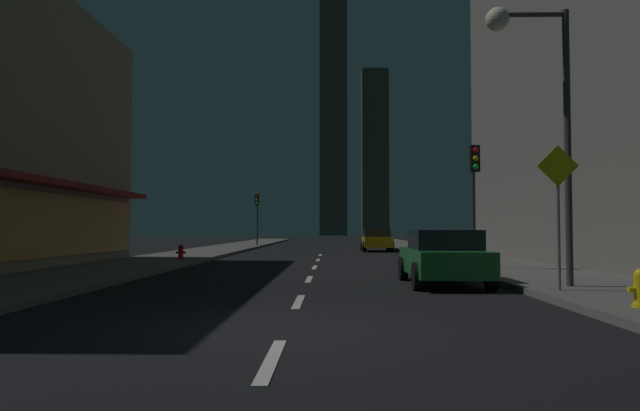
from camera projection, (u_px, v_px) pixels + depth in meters
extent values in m
cube|color=black|center=(323.00, 251.00, 40.47)|extent=(78.00, 136.00, 0.10)
cube|color=#605E59|center=(423.00, 249.00, 40.32)|extent=(4.00, 76.00, 0.15)
cube|color=#605E59|center=(223.00, 249.00, 40.62)|extent=(4.00, 76.00, 0.15)
cube|color=silver|center=(272.00, 360.00, 6.50)|extent=(0.16, 2.20, 0.01)
cube|color=silver|center=(299.00, 302.00, 11.70)|extent=(0.16, 2.20, 0.01)
cube|color=silver|center=(309.00, 279.00, 16.89)|extent=(0.16, 2.20, 0.01)
cube|color=silver|center=(315.00, 267.00, 22.09)|extent=(0.16, 2.20, 0.01)
cube|color=silver|center=(318.00, 260.00, 27.28)|extent=(0.16, 2.20, 0.01)
cube|color=silver|center=(320.00, 255.00, 32.48)|extent=(0.16, 2.20, 0.01)
cube|color=#D88C3F|center=(16.00, 225.00, 17.72)|extent=(0.10, 18.84, 2.20)
cube|color=maroon|center=(30.00, 179.00, 17.77)|extent=(0.90, 19.44, 0.20)
cube|color=#514C3C|center=(333.00, 82.00, 129.84)|extent=(6.07, 6.21, 68.97)
cube|color=#534F3E|center=(375.00, 152.00, 156.09)|extent=(7.15, 5.07, 44.48)
cube|color=#1E722D|center=(443.00, 262.00, 15.27)|extent=(1.80, 4.20, 0.65)
cube|color=black|center=(444.00, 240.00, 15.09)|extent=(1.64, 2.00, 0.55)
cylinder|color=black|center=(403.00, 268.00, 16.68)|extent=(0.22, 0.68, 0.68)
cylinder|color=black|center=(465.00, 268.00, 16.64)|extent=(0.22, 0.68, 0.68)
cylinder|color=black|center=(417.00, 276.00, 13.88)|extent=(0.22, 0.68, 0.68)
cylinder|color=black|center=(491.00, 276.00, 13.84)|extent=(0.22, 0.68, 0.68)
sphere|color=white|center=(411.00, 256.00, 17.33)|extent=(0.18, 0.18, 0.18)
sphere|color=white|center=(448.00, 256.00, 17.31)|extent=(0.18, 0.18, 0.18)
cube|color=gold|center=(377.00, 242.00, 38.20)|extent=(1.80, 4.20, 0.65)
cube|color=black|center=(377.00, 233.00, 38.03)|extent=(1.64, 2.00, 0.55)
cylinder|color=black|center=(362.00, 245.00, 39.61)|extent=(0.22, 0.68, 0.68)
cylinder|color=black|center=(388.00, 245.00, 39.57)|extent=(0.22, 0.68, 0.68)
cylinder|color=black|center=(365.00, 247.00, 36.81)|extent=(0.22, 0.68, 0.68)
cylinder|color=black|center=(392.00, 247.00, 36.78)|extent=(0.22, 0.68, 0.68)
sphere|color=white|center=(367.00, 241.00, 40.27)|extent=(0.18, 0.18, 0.18)
sphere|color=white|center=(382.00, 241.00, 40.24)|extent=(0.18, 0.18, 0.18)
sphere|color=yellow|center=(640.00, 275.00, 9.80)|extent=(0.21, 0.21, 0.21)
cylinder|color=yellow|center=(631.00, 289.00, 9.80)|extent=(0.10, 0.10, 0.10)
cylinder|color=red|center=(181.00, 253.00, 25.13)|extent=(0.22, 0.22, 0.55)
sphere|color=red|center=(181.00, 247.00, 25.15)|extent=(0.21, 0.21, 0.21)
cylinder|color=red|center=(181.00, 259.00, 25.12)|extent=(0.30, 0.30, 0.06)
cylinder|color=red|center=(177.00, 252.00, 25.14)|extent=(0.10, 0.10, 0.10)
cylinder|color=red|center=(185.00, 252.00, 25.13)|extent=(0.10, 0.10, 0.10)
cylinder|color=#2D2D2D|center=(474.00, 206.00, 19.74)|extent=(0.12, 0.12, 4.20)
cube|color=black|center=(475.00, 159.00, 19.61)|extent=(0.32, 0.24, 0.90)
sphere|color=red|center=(475.00, 150.00, 19.49)|extent=(0.18, 0.18, 0.18)
sphere|color=#F2B20C|center=(476.00, 158.00, 19.48)|extent=(0.18, 0.18, 0.18)
sphere|color=#19D833|center=(476.00, 167.00, 19.46)|extent=(0.18, 0.18, 0.18)
cylinder|color=#2D2D2D|center=(257.00, 219.00, 47.52)|extent=(0.12, 0.12, 4.20)
cube|color=black|center=(257.00, 200.00, 47.39)|extent=(0.32, 0.24, 0.90)
sphere|color=red|center=(257.00, 196.00, 47.27)|extent=(0.18, 0.18, 0.18)
sphere|color=#F2B20C|center=(257.00, 200.00, 47.26)|extent=(0.18, 0.18, 0.18)
sphere|color=#19D833|center=(257.00, 203.00, 47.25)|extent=(0.18, 0.18, 0.18)
cylinder|color=#38383D|center=(568.00, 147.00, 13.57)|extent=(0.16, 0.16, 6.50)
cylinder|color=#38383D|center=(531.00, 15.00, 13.71)|extent=(1.60, 0.12, 0.12)
sphere|color=#FCF7CC|center=(497.00, 19.00, 13.73)|extent=(0.56, 0.56, 0.56)
cylinder|color=slate|center=(558.00, 235.00, 12.59)|extent=(0.08, 0.08, 2.40)
cube|color=yellow|center=(558.00, 166.00, 12.62)|extent=(0.91, 0.03, 0.91)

